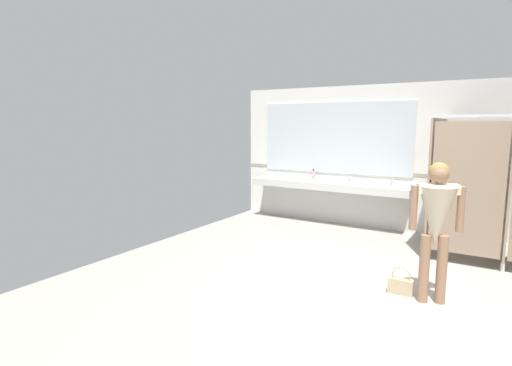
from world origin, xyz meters
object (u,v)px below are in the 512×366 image
object	(u,v)px
handbag	(401,285)
paper_cup	(380,184)
soap_dispenser	(313,175)
person_standing	(436,216)

from	to	relation	value
handbag	paper_cup	world-z (taller)	paper_cup
handbag	paper_cup	size ratio (longest dim) A/B	3.55
soap_dispenser	paper_cup	xyz separation A→B (m)	(1.41, -0.23, -0.05)
person_standing	paper_cup	world-z (taller)	person_standing
paper_cup	soap_dispenser	bearing A→B (deg)	170.62
handbag	soap_dispenser	distance (m)	3.77
soap_dispenser	paper_cup	distance (m)	1.43
person_standing	soap_dispenser	bearing A→B (deg)	133.16
handbag	paper_cup	bearing A→B (deg)	110.12
person_standing	paper_cup	xyz separation A→B (m)	(-1.28, 2.64, -0.09)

